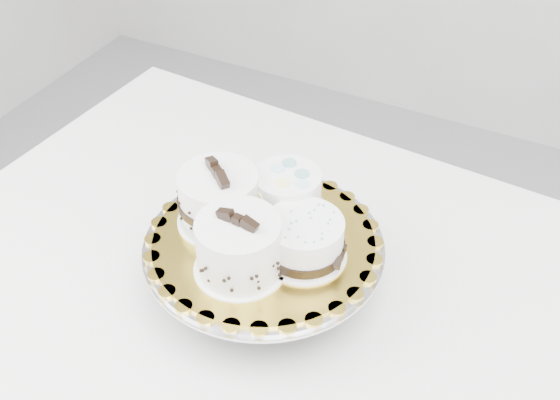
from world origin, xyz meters
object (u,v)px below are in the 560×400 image
at_px(cake_board, 264,241).
at_px(cake_swirl, 239,248).
at_px(cake_banded, 219,201).
at_px(cake_dots, 288,194).
at_px(cake_stand, 264,257).
at_px(cake_ribbon, 305,240).
at_px(table, 299,322).

relative_size(cake_board, cake_swirl, 2.51).
bearing_deg(cake_banded, cake_dots, 75.93).
bearing_deg(cake_stand, cake_dots, 86.50).
bearing_deg(cake_ribbon, cake_board, 169.33).
relative_size(table, cake_board, 4.01).
xyz_separation_m(cake_swirl, cake_dots, (0.01, 0.13, -0.00)).
height_order(cake_stand, cake_swirl, cake_swirl).
xyz_separation_m(table, cake_stand, (-0.05, -0.02, 0.14)).
bearing_deg(cake_ribbon, table, 116.18).
relative_size(cake_stand, cake_banded, 2.16).
bearing_deg(table, cake_swirl, -115.26).
bearing_deg(cake_stand, table, 26.13).
height_order(cake_board, cake_swirl, cake_swirl).
distance_m(table, cake_stand, 0.15).
relative_size(cake_banded, cake_dots, 1.29).
bearing_deg(cake_stand, cake_ribbon, -2.15).
relative_size(table, cake_stand, 3.68).
bearing_deg(cake_board, cake_ribbon, -2.15).
bearing_deg(cake_banded, cake_ribbon, 34.66).
bearing_deg(cake_dots, cake_board, -112.81).
height_order(table, cake_ribbon, cake_ribbon).
relative_size(cake_stand, cake_dots, 2.78).
relative_size(cake_swirl, cake_ribbon, 1.00).
bearing_deg(cake_ribbon, cake_stand, 169.33).
xyz_separation_m(table, cake_banded, (-0.12, -0.02, 0.21)).
relative_size(table, cake_dots, 10.24).
distance_m(cake_stand, cake_dots, 0.10).
xyz_separation_m(cake_swirl, cake_banded, (-0.07, 0.07, -0.00)).
distance_m(cake_swirl, cake_banded, 0.10).
distance_m(table, cake_dots, 0.22).
bearing_deg(cake_swirl, table, 65.37).
height_order(cake_banded, cake_ribbon, cake_banded).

